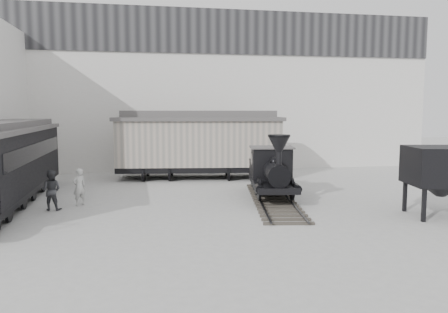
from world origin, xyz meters
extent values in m
plane|color=#9E9E9B|center=(0.00, 0.00, 0.00)|extent=(90.00, 90.00, 0.00)
cube|color=silver|center=(0.00, 15.00, 5.50)|extent=(34.00, 2.40, 11.00)
cube|color=#232326|center=(0.00, 13.75, 9.50)|extent=(34.00, 0.12, 3.00)
cube|color=#332D28|center=(2.15, 2.87, 0.08)|extent=(3.21, 8.86, 0.15)
cube|color=#2D2D30|center=(1.48, 2.98, 0.12)|extent=(1.42, 8.58, 0.06)
cube|color=#2D2D30|center=(2.82, 2.77, 0.12)|extent=(1.42, 8.58, 0.06)
cylinder|color=black|center=(1.35, 2.52, 0.67)|extent=(0.27, 1.04, 1.04)
cylinder|color=black|center=(2.80, 2.29, 0.67)|extent=(0.27, 1.04, 1.04)
cylinder|color=black|center=(1.54, 3.73, 0.67)|extent=(0.27, 1.04, 1.04)
cylinder|color=black|center=(2.99, 3.51, 0.67)|extent=(0.27, 1.04, 1.04)
cube|color=black|center=(2.17, 3.01, 0.78)|extent=(2.39, 3.65, 0.26)
cylinder|color=black|center=(2.07, 2.36, 1.39)|extent=(1.27, 2.29, 0.94)
cylinder|color=black|center=(1.94, 1.52, 2.12)|extent=(0.28, 0.28, 0.57)
cone|color=black|center=(1.94, 1.52, 2.74)|extent=(1.03, 1.03, 0.66)
sphere|color=black|center=(2.13, 2.73, 1.84)|extent=(0.49, 0.49, 0.49)
cube|color=black|center=(2.30, 3.85, 1.65)|extent=(2.01, 1.54, 1.46)
cube|color=#524F4E|center=(2.30, 3.85, 2.41)|extent=(2.23, 1.76, 0.08)
cube|color=black|center=(2.56, 5.53, 1.12)|extent=(1.97, 2.13, 0.85)
cylinder|color=black|center=(-2.88, 10.70, 0.44)|extent=(2.27, 1.13, 0.87)
cylinder|color=black|center=(2.10, 10.09, 0.44)|extent=(2.27, 1.13, 0.87)
cube|color=black|center=(-0.39, 10.39, 0.65)|extent=(10.07, 3.90, 0.33)
cube|color=gray|center=(-0.39, 10.39, 2.18)|extent=(10.08, 4.01, 2.72)
cube|color=#524F4E|center=(-0.39, 10.39, 3.65)|extent=(10.45, 4.38, 0.22)
cube|color=#524F4E|center=(-0.39, 10.39, 3.96)|extent=(9.46, 2.44, 0.39)
cylinder|color=black|center=(-9.86, 7.99, 0.39)|extent=(2.05, 0.83, 0.78)
cube|color=black|center=(-9.76, 4.10, 0.59)|extent=(2.81, 12.82, 0.28)
cube|color=black|center=(-9.77, 4.66, 1.98)|extent=(2.86, 11.16, 2.50)
cube|color=black|center=(-8.46, 4.69, 2.35)|extent=(0.29, 10.36, 0.69)
cube|color=#524F4E|center=(-9.77, 4.66, 3.32)|extent=(3.06, 11.54, 0.19)
imported|color=#B9B9B5|center=(-6.51, 3.58, 0.82)|extent=(0.72, 0.67, 1.64)
imported|color=#333438|center=(-7.52, 2.83, 0.85)|extent=(0.93, 0.78, 1.70)
cube|color=black|center=(6.62, -1.64, 0.63)|extent=(0.16, 0.16, 1.26)
cube|color=black|center=(6.92, 0.06, 0.63)|extent=(0.16, 0.16, 1.26)
cube|color=black|center=(7.79, -0.97, 2.01)|extent=(2.85, 2.48, 1.49)
cone|color=black|center=(7.79, -0.97, 1.09)|extent=(2.26, 2.26, 0.57)
camera|label=1|loc=(-3.55, -16.11, 4.16)|focal=35.00mm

